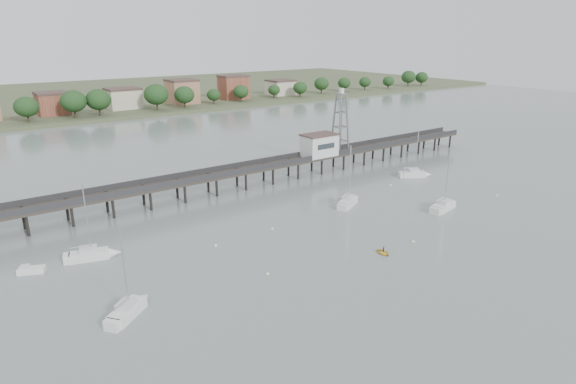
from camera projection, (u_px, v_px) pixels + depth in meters
name	position (u px, v px, depth m)	size (l,w,h in m)	color
ground_plane	(480.00, 321.00, 55.82)	(500.00, 500.00, 0.00)	slate
pier	(227.00, 174.00, 100.82)	(150.00, 5.00, 5.50)	#2D2823
pier_building	(319.00, 145.00, 113.82)	(8.40, 5.40, 5.30)	silver
lattice_tower	(340.00, 123.00, 116.05)	(3.20, 3.20, 15.50)	slate
sailboat_b	(97.00, 254.00, 71.21)	(7.57, 3.91, 12.11)	white
sailboat_a	(132.00, 307.00, 57.45)	(6.85, 6.01, 11.83)	white
sailboat_d	(446.00, 205.00, 91.71)	(8.27, 3.88, 13.18)	white
sailboat_c	(350.00, 201.00, 94.07)	(7.66, 5.44, 12.47)	white
sailboat_e	(418.00, 174.00, 111.72)	(7.06, 5.39, 11.71)	white
white_tender	(31.00, 270.00, 66.88)	(3.77, 2.76, 1.35)	white
yellow_dinghy	(383.00, 254.00, 72.84)	(1.79, 0.52, 2.51)	yellow
dinghy_occupant	(383.00, 254.00, 72.84)	(0.35, 0.97, 0.23)	black
mooring_buoys	(329.00, 232.00, 80.74)	(76.06, 23.58, 0.39)	#F5F0BF
far_shore	(53.00, 98.00, 240.13)	(500.00, 170.00, 10.40)	#475133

